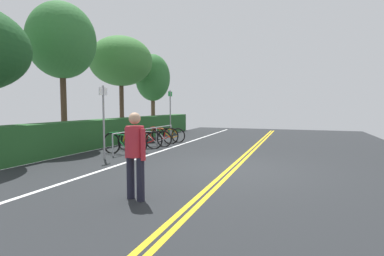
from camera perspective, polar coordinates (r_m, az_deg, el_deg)
ground_plane at (r=8.02m, az=7.64°, el=-8.00°), size 29.20×11.34×0.05m
centre_line_yellow_inner at (r=8.00m, az=8.21°, el=-7.85°), size 26.28×0.10×0.00m
centre_line_yellow_outer at (r=8.03m, az=7.08°, el=-7.79°), size 26.28×0.10×0.00m
bike_lane_stripe_white at (r=9.19m, az=-12.08°, el=-6.32°), size 26.28×0.12×0.00m
bike_rack at (r=12.24m, az=-8.56°, el=-0.93°), size 4.89×0.05×0.77m
bicycle_0 at (r=10.55m, az=-13.11°, el=-2.96°), size 0.46×1.77×0.79m
bicycle_1 at (r=11.32m, az=-11.47°, el=-2.67°), size 0.64×1.59×0.70m
bicycle_2 at (r=11.90m, az=-9.68°, el=-2.25°), size 0.48×1.72×0.73m
bicycle_3 at (r=12.51m, az=-7.62°, el=-1.97°), size 0.46×1.77×0.70m
bicycle_4 at (r=13.34m, az=-6.08°, el=-1.43°), size 0.46×1.71×0.77m
bicycle_5 at (r=13.88m, az=-4.59°, el=-1.33°), size 0.46×1.71×0.71m
pedestrian at (r=5.35m, az=-10.88°, el=-4.25°), size 0.32×0.47×1.56m
sign_post_near at (r=9.70m, az=-16.63°, el=2.37°), size 0.36×0.06×2.31m
sign_post_far at (r=14.98m, az=-4.20°, el=3.45°), size 0.36×0.06×2.46m
hedge_backdrop at (r=14.52m, az=-12.56°, el=-0.28°), size 13.84×0.83×1.11m
tree_mid at (r=13.33m, az=-23.75°, el=15.04°), size 2.65×2.65×5.77m
tree_far_right at (r=16.76m, az=-13.49°, el=12.32°), size 3.36×3.36×5.40m
tree_extra at (r=19.09m, az=-7.55°, el=9.50°), size 2.18×2.18×4.92m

